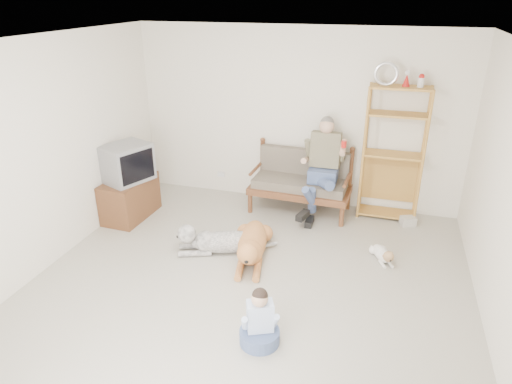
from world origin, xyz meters
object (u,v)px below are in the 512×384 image
(etagere, at_px, (393,153))
(tv_stand, at_px, (130,198))
(loveseat, at_px, (301,180))
(golden_retriever, at_px, (252,245))

(etagere, xyz_separation_m, tv_stand, (-3.68, -1.09, -0.70))
(loveseat, distance_m, golden_retriever, 1.63)
(etagere, relative_size, golden_retriever, 1.56)
(loveseat, distance_m, etagere, 1.39)
(etagere, relative_size, tv_stand, 2.45)
(tv_stand, bearing_deg, golden_retriever, -13.04)
(tv_stand, bearing_deg, etagere, 19.59)
(tv_stand, relative_size, golden_retriever, 0.64)
(etagere, height_order, tv_stand, etagere)
(etagere, height_order, golden_retriever, etagere)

